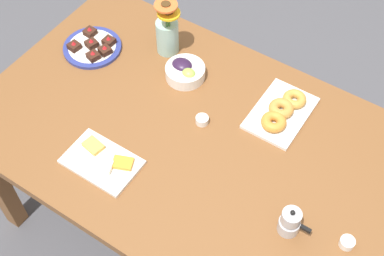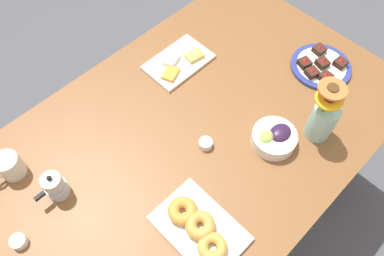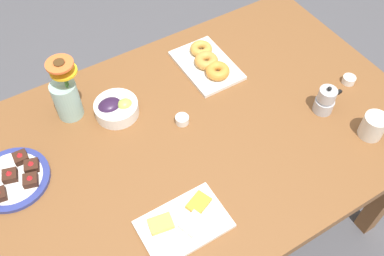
% 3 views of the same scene
% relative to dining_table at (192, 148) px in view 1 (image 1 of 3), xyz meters
% --- Properties ---
extents(ground_plane, '(6.00, 6.00, 0.00)m').
position_rel_dining_table_xyz_m(ground_plane, '(0.00, 0.00, -0.65)').
color(ground_plane, '#4C4C51').
extents(dining_table, '(1.60, 1.00, 0.74)m').
position_rel_dining_table_xyz_m(dining_table, '(0.00, 0.00, 0.00)').
color(dining_table, brown).
rests_on(dining_table, ground_plane).
extents(grape_bowl, '(0.16, 0.16, 0.07)m').
position_rel_dining_table_xyz_m(grape_bowl, '(-0.18, 0.22, 0.12)').
color(grape_bowl, white).
rests_on(grape_bowl, dining_table).
extents(cheese_platter, '(0.26, 0.17, 0.03)m').
position_rel_dining_table_xyz_m(cheese_platter, '(-0.19, -0.27, 0.10)').
color(cheese_platter, white).
rests_on(cheese_platter, dining_table).
extents(croissant_platter, '(0.19, 0.28, 0.05)m').
position_rel_dining_table_xyz_m(croissant_platter, '(0.23, 0.26, 0.11)').
color(croissant_platter, white).
rests_on(croissant_platter, dining_table).
extents(jam_cup_honey, '(0.05, 0.05, 0.03)m').
position_rel_dining_table_xyz_m(jam_cup_honey, '(0.64, -0.09, 0.10)').
color(jam_cup_honey, white).
rests_on(jam_cup_honey, dining_table).
extents(jam_cup_berry, '(0.05, 0.05, 0.03)m').
position_rel_dining_table_xyz_m(jam_cup_berry, '(0.00, 0.07, 0.10)').
color(jam_cup_berry, white).
rests_on(jam_cup_berry, dining_table).
extents(dessert_plate, '(0.24, 0.24, 0.05)m').
position_rel_dining_table_xyz_m(dessert_plate, '(-0.58, 0.14, 0.10)').
color(dessert_plate, navy).
rests_on(dessert_plate, dining_table).
extents(flower_vase, '(0.11, 0.11, 0.26)m').
position_rel_dining_table_xyz_m(flower_vase, '(-0.32, 0.31, 0.18)').
color(flower_vase, '#99C1B7').
rests_on(flower_vase, dining_table).
extents(moka_pot, '(0.11, 0.07, 0.12)m').
position_rel_dining_table_xyz_m(moka_pot, '(0.46, -0.15, 0.13)').
color(moka_pot, '#B7B7BC').
rests_on(moka_pot, dining_table).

